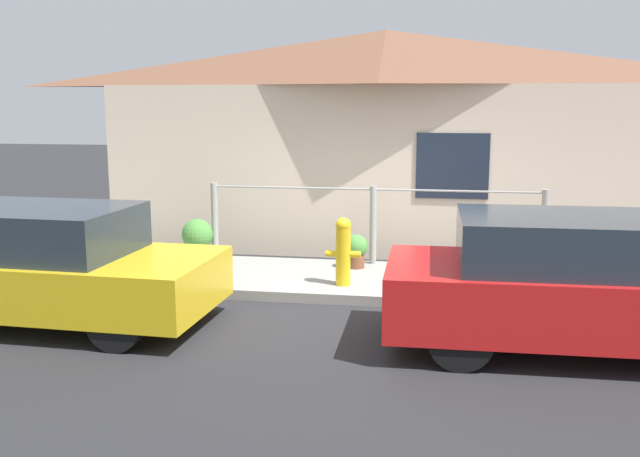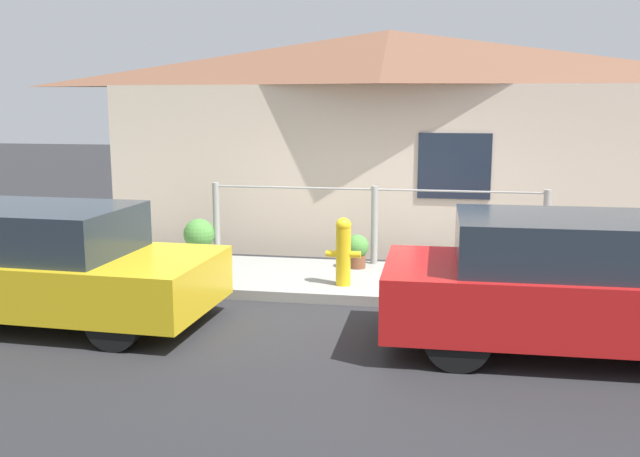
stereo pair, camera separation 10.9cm
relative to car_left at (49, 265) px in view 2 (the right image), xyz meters
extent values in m
plane|color=#262628|center=(3.37, 1.20, -0.66)|extent=(60.00, 60.00, 0.00)
cube|color=gray|center=(3.37, 2.17, -0.59)|extent=(24.00, 1.95, 0.13)
cube|color=beige|center=(3.37, 3.91, 0.71)|extent=(8.99, 0.12, 2.74)
cube|color=#1E2838|center=(4.50, 3.84, 0.85)|extent=(1.10, 0.04, 1.00)
pyramid|color=brown|center=(3.37, 4.95, 2.53)|extent=(9.39, 2.20, 0.90)
cylinder|color=#999993|center=(0.97, 3.00, 0.05)|extent=(0.10, 0.10, 1.14)
cylinder|color=#999993|center=(3.37, 3.00, 0.05)|extent=(0.10, 0.10, 1.14)
cylinder|color=#999993|center=(5.77, 3.00, 0.05)|extent=(0.10, 0.10, 1.14)
cylinder|color=#999993|center=(3.37, 3.00, 0.57)|extent=(4.80, 0.03, 0.03)
cube|color=gold|center=(0.04, 0.00, -0.15)|extent=(3.73, 1.84, 0.57)
cube|color=#232D38|center=(-0.10, 0.00, 0.40)|extent=(2.07, 1.57, 0.53)
cylinder|color=black|center=(1.21, 0.68, -0.36)|extent=(0.59, 0.22, 0.58)
cylinder|color=black|center=(1.15, -0.78, -0.36)|extent=(0.59, 0.22, 0.58)
cylinder|color=black|center=(-1.07, 0.77, -0.36)|extent=(0.59, 0.22, 0.58)
cube|color=red|center=(5.73, 0.00, -0.11)|extent=(3.87, 1.71, 0.63)
cube|color=#232D38|center=(5.58, 0.00, 0.46)|extent=(2.14, 1.49, 0.51)
cylinder|color=black|center=(4.53, 0.69, -0.34)|extent=(0.62, 0.21, 0.62)
cylinder|color=black|center=(4.55, -0.73, -0.34)|extent=(0.62, 0.21, 0.62)
cylinder|color=yellow|center=(3.11, 1.70, -0.15)|extent=(0.19, 0.19, 0.74)
sphere|color=yellow|center=(3.11, 1.70, 0.26)|extent=(0.20, 0.20, 0.20)
cylinder|color=yellow|center=(2.97, 1.70, -0.12)|extent=(0.17, 0.09, 0.09)
cylinder|color=yellow|center=(3.25, 1.70, -0.12)|extent=(0.17, 0.09, 0.09)
cylinder|color=brown|center=(3.17, 2.68, -0.43)|extent=(0.24, 0.24, 0.19)
sphere|color=#4C8E3D|center=(3.17, 2.68, -0.21)|extent=(0.33, 0.33, 0.33)
cylinder|color=slate|center=(0.74, 2.88, -0.43)|extent=(0.23, 0.23, 0.20)
sphere|color=#4C8E3D|center=(0.74, 2.88, -0.15)|extent=(0.47, 0.47, 0.47)
camera|label=1|loc=(4.31, -7.20, 1.83)|focal=40.00mm
camera|label=2|loc=(4.42, -7.18, 1.83)|focal=40.00mm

